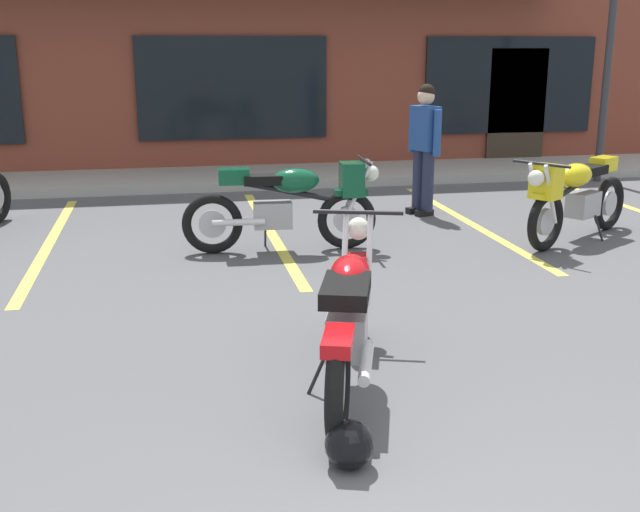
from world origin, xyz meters
The scene contains 9 objects.
ground_plane centered at (0.00, 3.39, 0.00)m, with size 80.00×80.00×0.00m, color #515154.
sidewalk_kerb centered at (0.00, 10.40, 0.07)m, with size 22.00×1.80×0.14m, color #A8A59E.
brick_storefront_building centered at (0.00, 14.40, 1.99)m, with size 18.75×7.19×3.98m.
painted_stall_lines centered at (0.00, 6.80, 0.00)m, with size 10.14×4.80×0.01m.
motorcycle_foreground_classic centered at (-0.09, 2.43, 0.46)m, with size 0.96×2.05×0.98m.
motorcycle_red_sportbike centered at (3.27, 5.66, 0.53)m, with size 1.85×1.37×0.98m.
motorcycle_silver_naked centered at (0.10, 5.88, 0.53)m, with size 2.11×0.66×0.98m.
person_in_black_shirt centered at (2.09, 7.40, 0.95)m, with size 0.37×0.60×1.68m.
helmet_on_pavement centered at (-0.32, 1.43, 0.13)m, with size 0.26×0.26×0.26m.
Camera 1 is at (-1.19, -2.09, 2.13)m, focal length 43.41 mm.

